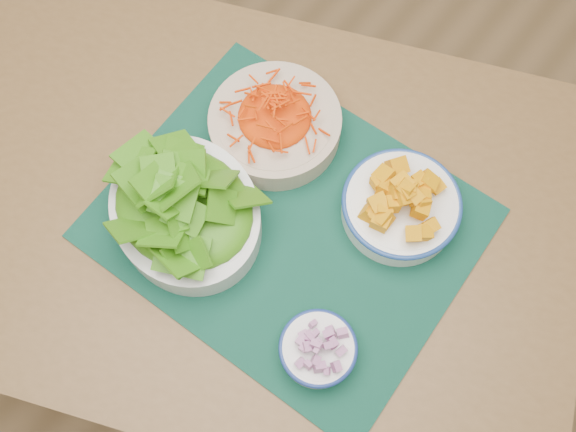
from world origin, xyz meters
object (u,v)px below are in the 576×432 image
object	(u,v)px
table	(239,224)
carrot_bowl	(275,121)
lettuce_bowl	(184,207)
placemat	(288,223)
squash_bowl	(402,203)
onion_bowl	(318,349)

from	to	relation	value
table	carrot_bowl	distance (m)	0.21
lettuce_bowl	placemat	bearing A→B (deg)	56.71
carrot_bowl	placemat	bearing A→B (deg)	-44.56
squash_bowl	lettuce_bowl	distance (m)	0.35
carrot_bowl	squash_bowl	bearing A→B (deg)	1.47
lettuce_bowl	onion_bowl	world-z (taller)	lettuce_bowl
carrot_bowl	onion_bowl	xyz separation A→B (m)	(0.29, -0.26, -0.01)
onion_bowl	squash_bowl	bearing A→B (deg)	96.99
table	lettuce_bowl	xyz separation A→B (m)	(-0.04, -0.07, 0.16)
table	placemat	distance (m)	0.14
carrot_bowl	lettuce_bowl	size ratio (longest dim) A/B	0.88
carrot_bowl	lettuce_bowl	bearing A→B (deg)	-92.51
squash_bowl	lettuce_bowl	xyz separation A→B (m)	(-0.27, -0.23, 0.02)
table	onion_bowl	xyz separation A→B (m)	(0.26, -0.12, 0.13)
lettuce_bowl	onion_bowl	bearing A→B (deg)	11.90
carrot_bowl	lettuce_bowl	world-z (taller)	lettuce_bowl
carrot_bowl	squash_bowl	xyz separation A→B (m)	(0.26, 0.01, 0.00)
carrot_bowl	lettuce_bowl	distance (m)	0.22
table	placemat	xyz separation A→B (m)	(0.09, 0.03, 0.10)
onion_bowl	table	bearing A→B (deg)	156.34
placemat	squash_bowl	size ratio (longest dim) A/B	2.54
placemat	onion_bowl	size ratio (longest dim) A/B	4.30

